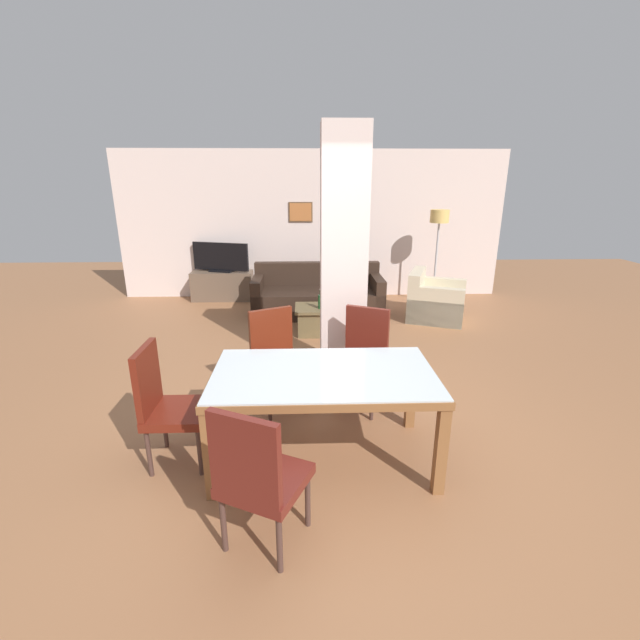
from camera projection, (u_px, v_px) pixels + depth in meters
ground_plane at (323, 456)px, 3.50m from camera, size 18.00×18.00×0.00m
back_wall at (312, 225)px, 8.04m from camera, size 7.20×0.09×2.70m
divider_pillar at (343, 261)px, 4.51m from camera, size 0.48×0.39×2.70m
dining_table at (324, 389)px, 3.31m from camera, size 1.71×0.98×0.76m
dining_chair_far_right at (363, 354)px, 4.19m from camera, size 0.61×0.61×0.98m
dining_chair_near_left at (258, 475)px, 2.48m from camera, size 0.61×0.61×0.98m
dining_chair_head_left at (166, 401)px, 3.30m from camera, size 0.46×0.46×0.98m
dining_chair_far_left at (276, 356)px, 4.15m from camera, size 0.62×0.62×0.98m
sofa at (318, 297)px, 7.22m from camera, size 2.14×0.91×0.82m
armchair at (434, 302)px, 6.93m from camera, size 1.11×1.12×0.78m
coffee_table at (320, 320)px, 6.29m from camera, size 0.71×0.57×0.40m
bottle at (321, 301)px, 6.12m from camera, size 0.08×0.08×0.29m
tv_stand at (223, 286)px, 8.05m from camera, size 1.13×0.40×0.54m
tv_screen at (221, 258)px, 7.89m from camera, size 1.06×0.36×0.54m
floor_lamp at (439, 225)px, 7.43m from camera, size 0.32×0.32×1.68m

